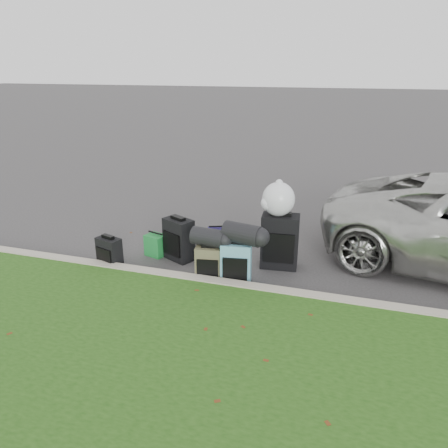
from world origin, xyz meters
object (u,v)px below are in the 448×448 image
(suitcase_olive, at_px, (209,263))
(suitcase_large_black_right, at_px, (280,241))
(tote_navy, at_px, (216,236))
(suitcase_small_black, at_px, (109,253))
(suitcase_teal, at_px, (236,263))
(suitcase_large_black_left, at_px, (179,239))
(tote_green, at_px, (156,245))

(suitcase_olive, xyz_separation_m, suitcase_large_black_right, (0.91, 0.77, 0.17))
(tote_navy, bearing_deg, suitcase_small_black, -154.97)
(suitcase_teal, relative_size, suitcase_large_black_right, 0.72)
(suitcase_small_black, height_order, suitcase_large_black_left, suitcase_large_black_left)
(suitcase_small_black, relative_size, tote_green, 1.36)
(suitcase_large_black_left, distance_m, suitcase_olive, 0.91)
(suitcase_teal, bearing_deg, suitcase_olive, 176.09)
(suitcase_large_black_left, bearing_deg, tote_navy, 90.06)
(tote_navy, bearing_deg, suitcase_teal, -82.00)
(tote_navy, bearing_deg, suitcase_large_black_left, -137.85)
(suitcase_large_black_left, height_order, suitcase_large_black_right, suitcase_large_black_right)
(suitcase_olive, relative_size, suitcase_large_black_right, 0.61)
(suitcase_olive, height_order, tote_green, suitcase_olive)
(suitcase_large_black_right, height_order, tote_navy, suitcase_large_black_right)
(suitcase_small_black, height_order, tote_green, suitcase_small_black)
(suitcase_small_black, relative_size, suitcase_large_black_left, 0.71)
(suitcase_small_black, bearing_deg, suitcase_teal, 19.93)
(tote_green, bearing_deg, suitcase_large_black_left, 13.14)
(suitcase_large_black_left, xyz_separation_m, suitcase_teal, (1.12, -0.52, -0.04))
(suitcase_large_black_left, relative_size, tote_navy, 2.32)
(tote_green, bearing_deg, suitcase_teal, -2.76)
(suitcase_olive, height_order, suitcase_teal, suitcase_teal)
(suitcase_small_black, relative_size, tote_navy, 1.63)
(suitcase_large_black_right, distance_m, tote_navy, 1.39)
(tote_green, height_order, tote_navy, tote_green)
(suitcase_large_black_left, height_order, tote_navy, suitcase_large_black_left)
(suitcase_small_black, bearing_deg, suitcase_large_black_right, 35.22)
(tote_green, distance_m, tote_navy, 1.11)
(suitcase_small_black, relative_size, suitcase_olive, 0.93)
(suitcase_large_black_left, xyz_separation_m, suitcase_large_black_right, (1.62, 0.21, 0.08))
(suitcase_small_black, xyz_separation_m, suitcase_large_black_left, (0.93, 0.61, 0.10))
(suitcase_large_black_right, distance_m, tote_green, 2.08)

